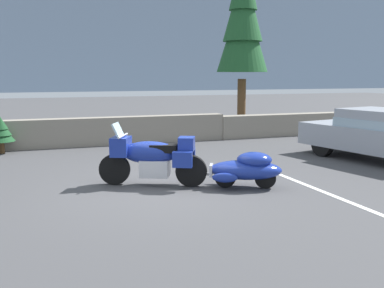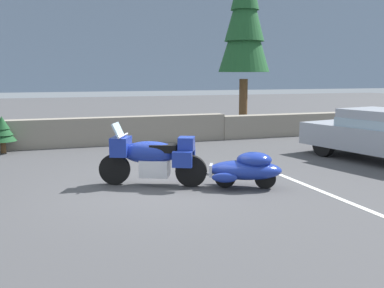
% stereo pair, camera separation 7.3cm
% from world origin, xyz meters
% --- Properties ---
extents(ground_plane, '(80.00, 80.00, 0.00)m').
position_xyz_m(ground_plane, '(0.00, 0.00, 0.00)').
color(ground_plane, '#424244').
extents(stone_guard_wall, '(24.00, 0.57, 0.93)m').
position_xyz_m(stone_guard_wall, '(-0.09, 6.18, 0.45)').
color(stone_guard_wall, gray).
rests_on(stone_guard_wall, ground).
extents(distant_ridgeline, '(240.00, 80.00, 16.00)m').
position_xyz_m(distant_ridgeline, '(0.00, 96.14, 8.00)').
color(distant_ridgeline, '#7F93AD').
rests_on(distant_ridgeline, ground).
extents(touring_motorcycle, '(2.14, 1.33, 1.33)m').
position_xyz_m(touring_motorcycle, '(-0.13, 0.26, 0.62)').
color(touring_motorcycle, black).
rests_on(touring_motorcycle, ground).
extents(car_shaped_trailer, '(2.14, 1.29, 0.76)m').
position_xyz_m(car_shaped_trailer, '(1.64, -0.59, 0.41)').
color(car_shaped_trailer, black).
rests_on(car_shaped_trailer, ground).
extents(pine_tree_tall, '(2.11, 2.11, 7.52)m').
position_xyz_m(pine_tree_tall, '(5.85, 8.22, 4.71)').
color(pine_tree_tall, brown).
rests_on(pine_tree_tall, ground).
extents(pine_sapling_near, '(0.79, 0.79, 1.12)m').
position_xyz_m(pine_sapling_near, '(-3.37, 5.59, 0.70)').
color(pine_sapling_near, brown).
rests_on(pine_sapling_near, ground).
extents(parking_stripe_marker, '(0.12, 3.60, 0.01)m').
position_xyz_m(parking_stripe_marker, '(2.97, -1.50, 0.00)').
color(parking_stripe_marker, silver).
rests_on(parking_stripe_marker, ground).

